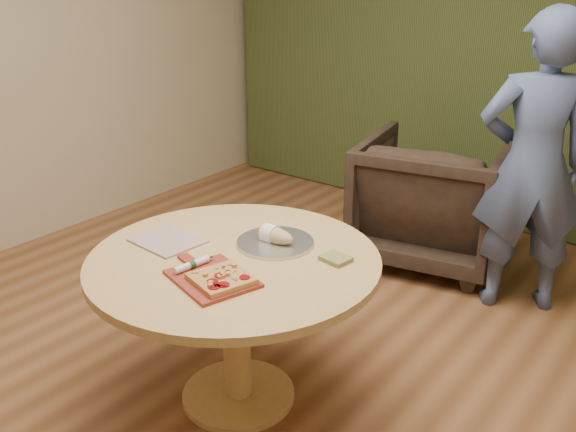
# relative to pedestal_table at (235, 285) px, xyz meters

# --- Properties ---
(room_shell) EXTENTS (5.04, 6.04, 2.84)m
(room_shell) POSITION_rel_pedestal_table_xyz_m (0.04, -0.01, 0.79)
(room_shell) COLOR brown
(room_shell) RESTS_ON ground
(curtain) EXTENTS (4.80, 0.14, 2.78)m
(curtain) POSITION_rel_pedestal_table_xyz_m (0.04, 2.89, 0.79)
(curtain) COLOR #2E3C1B
(curtain) RESTS_ON ground
(pedestal_table) EXTENTS (1.30, 1.30, 0.75)m
(pedestal_table) POSITION_rel_pedestal_table_xyz_m (0.00, 0.00, 0.00)
(pedestal_table) COLOR tan
(pedestal_table) RESTS_ON ground
(pizza_paddle) EXTENTS (0.47, 0.37, 0.01)m
(pizza_paddle) POSITION_rel_pedestal_table_xyz_m (0.07, -0.21, 0.15)
(pizza_paddle) COLOR maroon
(pizza_paddle) RESTS_ON pedestal_table
(flatbread_pizza) EXTENTS (0.27, 0.27, 0.04)m
(flatbread_pizza) POSITION_rel_pedestal_table_xyz_m (0.13, -0.22, 0.17)
(flatbread_pizza) COLOR tan
(flatbread_pizza) RESTS_ON pizza_paddle
(cutlery_roll) EXTENTS (0.05, 0.20, 0.03)m
(cutlery_roll) POSITION_rel_pedestal_table_xyz_m (-0.05, -0.21, 0.17)
(cutlery_roll) COLOR white
(cutlery_roll) RESTS_ON pizza_paddle
(newspaper) EXTENTS (0.32, 0.27, 0.01)m
(newspaper) POSITION_rel_pedestal_table_xyz_m (-0.35, -0.06, 0.15)
(newspaper) COLOR beige
(newspaper) RESTS_ON pedestal_table
(serving_tray) EXTENTS (0.36, 0.36, 0.02)m
(serving_tray) POSITION_rel_pedestal_table_xyz_m (0.06, 0.22, 0.15)
(serving_tray) COLOR silver
(serving_tray) RESTS_ON pedestal_table
(bread_roll) EXTENTS (0.19, 0.09, 0.09)m
(bread_roll) POSITION_rel_pedestal_table_xyz_m (0.05, 0.22, 0.18)
(bread_roll) COLOR tan
(bread_roll) RESTS_ON serving_tray
(green_packet) EXTENTS (0.13, 0.12, 0.02)m
(green_packet) POSITION_rel_pedestal_table_xyz_m (0.38, 0.24, 0.15)
(green_packet) COLOR #59632C
(green_packet) RESTS_ON pedestal_table
(armchair) EXTENTS (1.08, 1.04, 0.96)m
(armchair) POSITION_rel_pedestal_table_xyz_m (0.03, 1.97, -0.13)
(armchair) COLOR black
(armchair) RESTS_ON ground
(person_standing) EXTENTS (0.77, 0.70, 1.75)m
(person_standing) POSITION_rel_pedestal_table_xyz_m (0.73, 1.72, 0.27)
(person_standing) COLOR #465A8A
(person_standing) RESTS_ON ground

